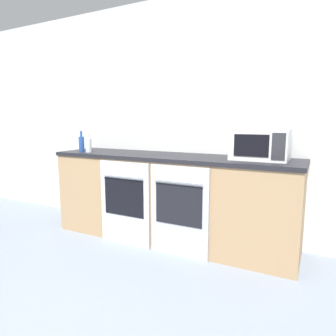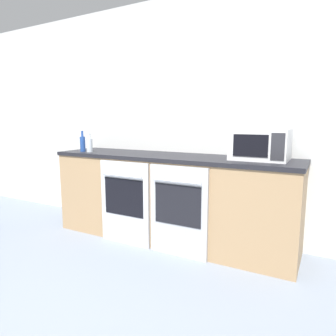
{
  "view_description": "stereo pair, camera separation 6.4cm",
  "coord_description": "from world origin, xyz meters",
  "px_view_note": "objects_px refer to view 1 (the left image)",
  "views": [
    {
      "loc": [
        1.39,
        -1.05,
        1.28
      ],
      "look_at": [
        -0.03,
        1.72,
        0.78
      ],
      "focal_mm": 32.0,
      "sensor_mm": 36.0,
      "label": 1
    },
    {
      "loc": [
        1.45,
        -1.02,
        1.28
      ],
      "look_at": [
        -0.03,
        1.72,
        0.78
      ],
      "focal_mm": 32.0,
      "sensor_mm": 36.0,
      "label": 2
    }
  ],
  "objects_px": {
    "microwave": "(261,144)",
    "bottle_clear": "(89,145)",
    "oven_right": "(179,211)",
    "bottle_blue": "(82,144)",
    "oven_left": "(125,203)"
  },
  "relations": [
    {
      "from": "oven_left",
      "to": "bottle_blue",
      "type": "bearing_deg",
      "value": 166.75
    },
    {
      "from": "microwave",
      "to": "bottle_clear",
      "type": "distance_m",
      "value": 1.87
    },
    {
      "from": "oven_left",
      "to": "bottle_blue",
      "type": "distance_m",
      "value": 0.93
    },
    {
      "from": "microwave",
      "to": "bottle_blue",
      "type": "bearing_deg",
      "value": -173.52
    },
    {
      "from": "oven_left",
      "to": "bottle_clear",
      "type": "relative_size",
      "value": 4.11
    },
    {
      "from": "oven_left",
      "to": "oven_right",
      "type": "xyz_separation_m",
      "value": [
        0.62,
        0.0,
        0.0
      ]
    },
    {
      "from": "oven_right",
      "to": "bottle_blue",
      "type": "xyz_separation_m",
      "value": [
        -1.32,
        0.17,
        0.57
      ]
    },
    {
      "from": "microwave",
      "to": "oven_left",
      "type": "bearing_deg",
      "value": -162.78
    },
    {
      "from": "oven_right",
      "to": "microwave",
      "type": "distance_m",
      "value": 0.98
    },
    {
      "from": "oven_left",
      "to": "microwave",
      "type": "xyz_separation_m",
      "value": [
        1.26,
        0.39,
        0.62
      ]
    },
    {
      "from": "oven_left",
      "to": "oven_right",
      "type": "relative_size",
      "value": 1.0
    },
    {
      "from": "microwave",
      "to": "bottle_clear",
      "type": "xyz_separation_m",
      "value": [
        -1.85,
        -0.23,
        -0.06
      ]
    },
    {
      "from": "oven_left",
      "to": "bottle_clear",
      "type": "bearing_deg",
      "value": 165.28
    },
    {
      "from": "oven_right",
      "to": "bottle_blue",
      "type": "bearing_deg",
      "value": 172.82
    },
    {
      "from": "oven_left",
      "to": "bottle_blue",
      "type": "relative_size",
      "value": 3.64
    }
  ]
}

